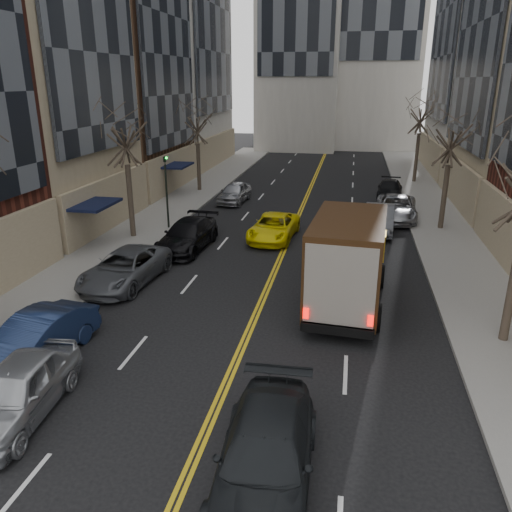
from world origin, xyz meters
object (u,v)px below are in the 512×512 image
at_px(taxi, 274,227).
at_px(pedestrian, 307,250).
at_px(ups_truck, 348,261).
at_px(observer_sedan, 266,456).

relative_size(taxi, pedestrian, 2.92).
bearing_deg(taxi, pedestrian, -57.02).
bearing_deg(pedestrian, ups_truck, -148.55).
relative_size(observer_sedan, taxi, 1.07).
relative_size(ups_truck, pedestrian, 4.16).
distance_m(taxi, pedestrian, 4.75).
height_order(ups_truck, observer_sedan, ups_truck).
bearing_deg(taxi, ups_truck, -58.76).
bearing_deg(pedestrian, observer_sedan, -172.19).
xyz_separation_m(observer_sedan, pedestrian, (-0.39, 14.05, 0.09)).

